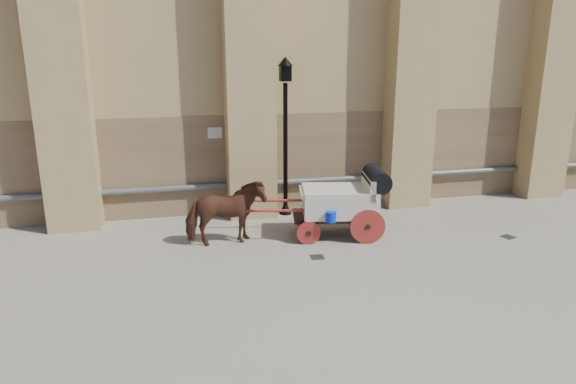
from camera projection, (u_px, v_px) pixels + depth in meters
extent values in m
plane|color=slate|center=(317.00, 257.00, 12.46)|extent=(90.00, 90.00, 0.00)
cube|color=#86694A|center=(341.00, 159.00, 16.40)|extent=(44.00, 0.35, 3.00)
cylinder|color=#59595B|center=(343.00, 179.00, 16.30)|extent=(42.00, 0.18, 0.18)
cube|color=beige|center=(215.00, 133.00, 15.08)|extent=(0.42, 0.04, 0.32)
imported|color=brown|center=(225.00, 213.00, 13.04)|extent=(2.06, 1.06, 1.69)
cube|color=black|center=(335.00, 216.00, 13.76)|extent=(2.39, 1.42, 0.12)
cube|color=beige|center=(339.00, 201.00, 13.65)|extent=(2.14, 1.62, 0.71)
cube|color=beige|center=(368.00, 186.00, 13.57)|extent=(0.39, 1.28, 0.56)
cube|color=beige|center=(307.00, 192.00, 13.55)|extent=(0.56, 1.17, 0.10)
cylinder|color=black|center=(376.00, 178.00, 13.53)|extent=(0.80, 1.36, 0.57)
cylinder|color=maroon|center=(368.00, 227.00, 13.21)|extent=(0.91, 0.23, 0.92)
cylinder|color=maroon|center=(359.00, 212.00, 14.42)|extent=(0.91, 0.23, 0.92)
cylinder|color=maroon|center=(309.00, 233.00, 13.19)|extent=(0.61, 0.18, 0.61)
cylinder|color=maroon|center=(305.00, 218.00, 14.41)|extent=(0.61, 0.18, 0.61)
cylinder|color=maroon|center=(273.00, 211.00, 13.17)|extent=(2.41, 0.53, 0.07)
cylinder|color=maroon|center=(272.00, 201.00, 14.05)|extent=(2.41, 0.53, 0.07)
cylinder|color=#0625CD|center=(331.00, 217.00, 13.01)|extent=(0.26, 0.26, 0.26)
cylinder|color=black|center=(285.00, 150.00, 15.24)|extent=(0.13, 0.13, 3.94)
cone|color=black|center=(286.00, 207.00, 15.71)|extent=(0.39, 0.39, 0.39)
cube|color=black|center=(285.00, 73.00, 14.64)|extent=(0.31, 0.31, 0.46)
cone|color=black|center=(285.00, 61.00, 14.55)|extent=(0.44, 0.44, 0.26)
cube|color=black|center=(317.00, 257.00, 12.42)|extent=(0.35, 0.35, 0.01)
cube|color=black|center=(508.00, 237.00, 13.78)|extent=(0.40, 0.40, 0.01)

